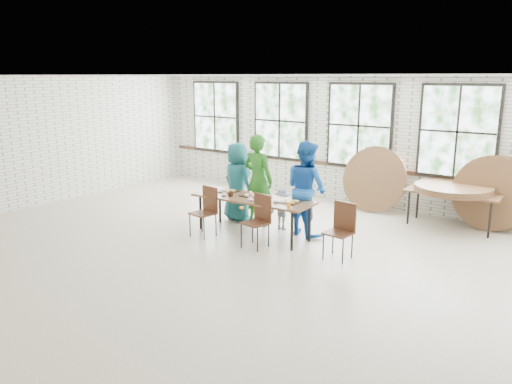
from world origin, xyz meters
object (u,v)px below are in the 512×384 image
dining_table (253,200)px  chair_near_right (259,216)px  storage_table (453,194)px  chair_near_left (207,207)px

dining_table → chair_near_right: 0.68m
dining_table → storage_table: size_ratio=1.34×
chair_near_right → storage_table: (2.45, 3.23, 0.13)m
dining_table → chair_near_right: chair_near_right is taller
dining_table → storage_table: 4.03m
chair_near_right → dining_table: bearing=146.7°
dining_table → chair_near_left: bearing=-146.0°
dining_table → chair_near_right: (0.48, -0.46, -0.13)m
dining_table → storage_table: same height
chair_near_right → storage_table: bearing=63.2°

